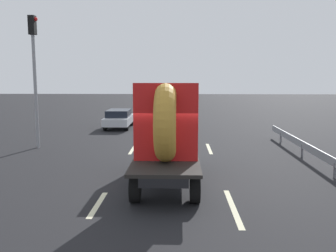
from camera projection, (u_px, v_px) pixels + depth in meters
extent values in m
plane|color=black|center=(166.00, 186.00, 11.97)|extent=(120.00, 120.00, 0.00)
cylinder|color=black|center=(146.00, 160.00, 13.80)|extent=(0.28, 0.86, 0.86)
cylinder|color=black|center=(191.00, 160.00, 13.75)|extent=(0.28, 0.86, 0.86)
cylinder|color=black|center=(135.00, 187.00, 10.39)|extent=(0.28, 0.86, 0.86)
cylinder|color=black|center=(195.00, 188.00, 10.34)|extent=(0.28, 0.86, 0.86)
cube|color=black|center=(167.00, 159.00, 12.04)|extent=(1.30, 5.52, 0.25)
cube|color=#4C5156|center=(169.00, 128.00, 13.60)|extent=(2.00, 2.14, 1.35)
cube|color=black|center=(169.00, 120.00, 13.51)|extent=(2.02, 2.03, 0.44)
cube|color=black|center=(166.00, 161.00, 10.95)|extent=(2.00, 3.38, 0.10)
cube|color=black|center=(168.00, 133.00, 12.50)|extent=(1.80, 0.08, 1.10)
torus|color=#B7842D|center=(166.00, 123.00, 10.64)|extent=(0.62, 2.30, 2.30)
cube|color=red|center=(166.00, 123.00, 10.64)|extent=(1.90, 0.03, 2.30)
cylinder|color=black|center=(112.00, 121.00, 26.49)|extent=(0.20, 0.59, 0.59)
cylinder|color=black|center=(132.00, 121.00, 26.44)|extent=(0.20, 0.59, 0.59)
cylinder|color=black|center=(105.00, 126.00, 24.04)|extent=(0.20, 0.59, 0.59)
cylinder|color=black|center=(127.00, 126.00, 23.99)|extent=(0.20, 0.59, 0.59)
cube|color=silver|center=(119.00, 120.00, 25.21)|extent=(1.66, 3.86, 0.51)
cube|color=black|center=(119.00, 113.00, 25.05)|extent=(1.49, 2.16, 0.46)
cylinder|color=gray|center=(36.00, 92.00, 17.96)|extent=(0.16, 0.16, 5.54)
cube|color=black|center=(32.00, 25.00, 17.51)|extent=(0.30, 0.36, 0.90)
sphere|color=red|center=(35.00, 19.00, 17.47)|extent=(0.20, 0.20, 0.20)
cube|color=gray|center=(317.00, 153.00, 14.49)|extent=(0.06, 13.80, 0.32)
cylinder|color=slate|center=(335.00, 171.00, 12.82)|extent=(0.10, 0.10, 0.55)
cylinder|color=slate|center=(302.00, 151.00, 16.23)|extent=(0.10, 0.10, 0.55)
cylinder|color=slate|center=(281.00, 138.00, 19.65)|extent=(0.10, 0.10, 0.55)
cube|color=beige|center=(98.00, 204.00, 10.23)|extent=(0.16, 2.09, 0.01)
cube|color=beige|center=(133.00, 150.00, 17.82)|extent=(0.16, 2.19, 0.01)
cube|color=beige|center=(233.00, 207.00, 9.99)|extent=(0.16, 2.98, 0.01)
cube|color=beige|center=(209.00, 149.00, 18.03)|extent=(0.16, 2.58, 0.01)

